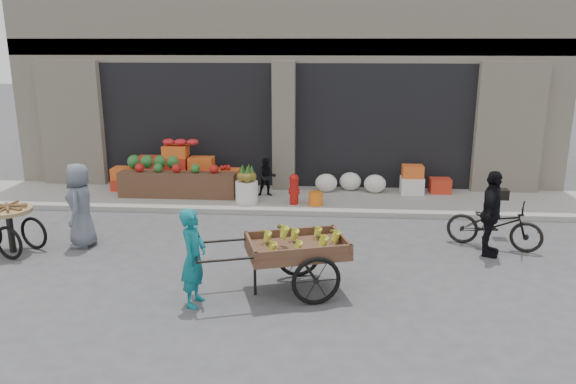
# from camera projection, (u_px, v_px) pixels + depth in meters

# --- Properties ---
(ground) EXTENTS (80.00, 80.00, 0.00)m
(ground) POSITION_uv_depth(u_px,v_px,m) (260.00, 269.00, 9.55)
(ground) COLOR #424244
(ground) RESTS_ON ground
(sidewalk) EXTENTS (18.00, 2.20, 0.12)m
(sidewalk) POSITION_uv_depth(u_px,v_px,m) (281.00, 199.00, 13.48)
(sidewalk) COLOR gray
(sidewalk) RESTS_ON ground
(building) EXTENTS (14.00, 6.45, 7.00)m
(building) POSITION_uv_depth(u_px,v_px,m) (292.00, 54.00, 16.40)
(building) COLOR beige
(building) RESTS_ON ground
(fruit_display) EXTENTS (3.10, 1.12, 1.24)m
(fruit_display) POSITION_uv_depth(u_px,v_px,m) (181.00, 170.00, 13.76)
(fruit_display) COLOR red
(fruit_display) RESTS_ON sidewalk
(pineapple_bin) EXTENTS (0.52, 0.52, 0.50)m
(pineapple_bin) POSITION_uv_depth(u_px,v_px,m) (247.00, 192.00, 12.97)
(pineapple_bin) COLOR silver
(pineapple_bin) RESTS_ON sidewalk
(fire_hydrant) EXTENTS (0.22, 0.22, 0.71)m
(fire_hydrant) POSITION_uv_depth(u_px,v_px,m) (294.00, 188.00, 12.81)
(fire_hydrant) COLOR #A5140F
(fire_hydrant) RESTS_ON sidewalk
(orange_bucket) EXTENTS (0.32, 0.32, 0.30)m
(orange_bucket) POSITION_uv_depth(u_px,v_px,m) (316.00, 199.00, 12.78)
(orange_bucket) COLOR orange
(orange_bucket) RESTS_ON sidewalk
(right_bay_goods) EXTENTS (3.35, 0.60, 0.70)m
(right_bay_goods) POSITION_uv_depth(u_px,v_px,m) (389.00, 181.00, 13.77)
(right_bay_goods) COLOR silver
(right_bay_goods) RESTS_ON sidewalk
(seated_person) EXTENTS (0.51, 0.43, 0.93)m
(seated_person) POSITION_uv_depth(u_px,v_px,m) (267.00, 177.00, 13.46)
(seated_person) COLOR black
(seated_person) RESTS_ON sidewalk
(banana_cart) EXTENTS (2.69, 1.68, 1.05)m
(banana_cart) POSITION_uv_depth(u_px,v_px,m) (293.00, 245.00, 8.51)
(banana_cart) COLOR brown
(banana_cart) RESTS_ON ground
(vendor_woman) EXTENTS (0.41, 0.57, 1.46)m
(vendor_woman) POSITION_uv_depth(u_px,v_px,m) (194.00, 257.00, 8.09)
(vendor_woman) COLOR #0F6D76
(vendor_woman) RESTS_ON ground
(tricycle_cart) EXTENTS (1.46, 1.06, 0.95)m
(tricycle_cart) POSITION_uv_depth(u_px,v_px,m) (9.00, 223.00, 10.16)
(tricycle_cart) COLOR #9E7F51
(tricycle_cart) RESTS_ON ground
(vendor_grey) EXTENTS (0.61, 0.84, 1.59)m
(vendor_grey) POSITION_uv_depth(u_px,v_px,m) (80.00, 205.00, 10.43)
(vendor_grey) COLOR slate
(vendor_grey) RESTS_ON ground
(bicycle) EXTENTS (1.82, 1.18, 0.90)m
(bicycle) POSITION_uv_depth(u_px,v_px,m) (494.00, 224.00, 10.42)
(bicycle) COLOR black
(bicycle) RESTS_ON ground
(cyclist) EXTENTS (0.69, 0.99, 1.56)m
(cyclist) POSITION_uv_depth(u_px,v_px,m) (491.00, 214.00, 9.96)
(cyclist) COLOR black
(cyclist) RESTS_ON ground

